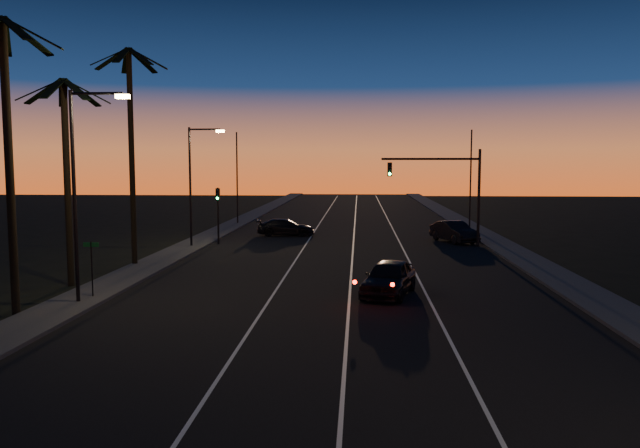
# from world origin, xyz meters

# --- Properties ---
(road) EXTENTS (20.00, 170.00, 0.01)m
(road) POSITION_xyz_m (0.00, 30.00, 0.01)
(road) COLOR black
(road) RESTS_ON ground
(sidewalk_left) EXTENTS (2.40, 170.00, 0.16)m
(sidewalk_left) POSITION_xyz_m (-11.20, 30.00, 0.08)
(sidewalk_left) COLOR #353533
(sidewalk_left) RESTS_ON ground
(sidewalk_right) EXTENTS (2.40, 170.00, 0.16)m
(sidewalk_right) POSITION_xyz_m (11.20, 30.00, 0.08)
(sidewalk_right) COLOR #353533
(sidewalk_right) RESTS_ON ground
(lane_stripe_left) EXTENTS (0.12, 160.00, 0.01)m
(lane_stripe_left) POSITION_xyz_m (-3.00, 30.00, 0.02)
(lane_stripe_left) COLOR silver
(lane_stripe_left) RESTS_ON road
(lane_stripe_mid) EXTENTS (0.12, 160.00, 0.01)m
(lane_stripe_mid) POSITION_xyz_m (0.50, 30.00, 0.02)
(lane_stripe_mid) COLOR silver
(lane_stripe_mid) RESTS_ON road
(lane_stripe_right) EXTENTS (0.12, 160.00, 0.01)m
(lane_stripe_right) POSITION_xyz_m (4.00, 30.00, 0.02)
(lane_stripe_right) COLOR silver
(lane_stripe_right) RESTS_ON road
(palm_near) EXTENTS (4.25, 4.16, 11.53)m
(palm_near) POSITION_xyz_m (-12.60, 18.00, 7.07)
(palm_near) COLOR black
(palm_near) RESTS_ON ground
(palm_mid) EXTENTS (4.25, 4.16, 10.03)m
(palm_mid) POSITION_xyz_m (-13.20, 24.00, 6.25)
(palm_mid) COLOR black
(palm_mid) RESTS_ON ground
(palm_far) EXTENTS (4.25, 4.16, 12.53)m
(palm_far) POSITION_xyz_m (-12.20, 30.00, 7.61)
(palm_far) COLOR black
(palm_far) RESTS_ON ground
(streetlight_left_near) EXTENTS (2.55, 0.26, 9.00)m
(streetlight_left_near) POSITION_xyz_m (-10.70, 20.00, 5.32)
(streetlight_left_near) COLOR black
(streetlight_left_near) RESTS_ON ground
(streetlight_left_far) EXTENTS (2.55, 0.26, 8.50)m
(streetlight_left_far) POSITION_xyz_m (-10.69, 38.00, 5.06)
(streetlight_left_far) COLOR black
(streetlight_left_far) RESTS_ON ground
(street_sign) EXTENTS (0.70, 0.06, 2.60)m
(street_sign) POSITION_xyz_m (-10.80, 21.00, 1.66)
(street_sign) COLOR black
(street_sign) RESTS_ON ground
(signal_mast) EXTENTS (7.10, 0.41, 7.00)m
(signal_mast) POSITION_xyz_m (7.14, 39.99, 4.78)
(signal_mast) COLOR black
(signal_mast) RESTS_ON ground
(signal_post) EXTENTS (0.28, 0.37, 4.20)m
(signal_post) POSITION_xyz_m (-9.50, 39.98, 2.89)
(signal_post) COLOR black
(signal_post) RESTS_ON ground
(far_pole_left) EXTENTS (0.14, 0.14, 9.00)m
(far_pole_left) POSITION_xyz_m (-11.00, 55.00, 4.50)
(far_pole_left) COLOR black
(far_pole_left) RESTS_ON ground
(far_pole_right) EXTENTS (0.14, 0.14, 9.00)m
(far_pole_right) POSITION_xyz_m (11.00, 52.00, 4.50)
(far_pole_right) COLOR black
(far_pole_right) RESTS_ON ground
(lead_car) EXTENTS (3.17, 5.52, 1.60)m
(lead_car) POSITION_xyz_m (2.27, 22.74, 0.81)
(lead_car) COLOR black
(lead_car) RESTS_ON road
(right_car) EXTENTS (3.36, 5.10, 1.59)m
(right_car) POSITION_xyz_m (8.14, 42.32, 0.81)
(right_car) COLOR black
(right_car) RESTS_ON road
(cross_car) EXTENTS (4.89, 2.28, 1.38)m
(cross_car) POSITION_xyz_m (-5.16, 45.74, 0.70)
(cross_car) COLOR black
(cross_car) RESTS_ON road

